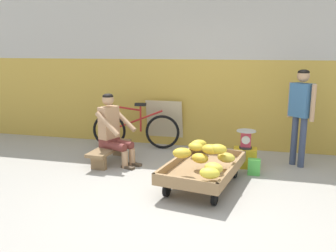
# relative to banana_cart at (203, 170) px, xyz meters

# --- Properties ---
(ground_plane) EXTENTS (80.00, 80.00, 0.00)m
(ground_plane) POSITION_rel_banana_cart_xyz_m (-0.16, -0.73, -0.24)
(ground_plane) COLOR #A39E93
(back_wall) EXTENTS (16.00, 0.30, 3.25)m
(back_wall) POSITION_rel_banana_cart_xyz_m (-0.16, 2.14, 1.38)
(back_wall) COLOR gold
(back_wall) RESTS_ON ground
(banana_cart) EXTENTS (1.08, 1.56, 0.36)m
(banana_cart) POSITION_rel_banana_cart_xyz_m (0.00, 0.00, 0.00)
(banana_cart) COLOR #99754C
(banana_cart) RESTS_ON ground
(banana_pile) EXTENTS (0.81, 1.47, 0.27)m
(banana_pile) POSITION_rel_banana_cart_xyz_m (0.04, -0.06, 0.23)
(banana_pile) COLOR gold
(banana_pile) RESTS_ON banana_cart
(low_bench) EXTENTS (0.37, 1.12, 0.27)m
(low_bench) POSITION_rel_banana_cart_xyz_m (-1.65, 0.69, -0.04)
(low_bench) COLOR olive
(low_bench) RESTS_ON ground
(vendor_seated) EXTENTS (0.73, 0.61, 1.14)m
(vendor_seated) POSITION_rel_banana_cart_xyz_m (-1.57, 0.66, 0.33)
(vendor_seated) COLOR tan
(vendor_seated) RESTS_ON ground
(plastic_crate) EXTENTS (0.36, 0.28, 0.30)m
(plastic_crate) POSITION_rel_banana_cart_xyz_m (0.52, 0.98, -0.09)
(plastic_crate) COLOR gold
(plastic_crate) RESTS_ON ground
(weighing_scale) EXTENTS (0.30, 0.30, 0.29)m
(weighing_scale) POSITION_rel_banana_cart_xyz_m (0.52, 0.98, 0.21)
(weighing_scale) COLOR #28282D
(weighing_scale) RESTS_ON plastic_crate
(bicycle_near_left) EXTENTS (1.65, 0.48, 0.86)m
(bicycle_near_left) POSITION_rel_banana_cart_xyz_m (-1.53, 1.62, 0.11)
(bicycle_near_left) COLOR black
(bicycle_near_left) RESTS_ON ground
(sign_board) EXTENTS (0.70, 0.22, 0.88)m
(sign_board) POSITION_rel_banana_cart_xyz_m (-1.05, 1.94, 0.20)
(sign_board) COLOR #C6B289
(sign_board) RESTS_ON ground
(customer_adult) EXTENTS (0.37, 0.37, 1.53)m
(customer_adult) POSITION_rel_banana_cart_xyz_m (1.32, 1.25, 0.71)
(customer_adult) COLOR #38425B
(customer_adult) RESTS_ON ground
(shopping_bag) EXTENTS (0.18, 0.12, 0.24)m
(shopping_bag) POSITION_rel_banana_cart_xyz_m (0.66, 0.64, -0.12)
(shopping_bag) COLOR green
(shopping_bag) RESTS_ON ground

